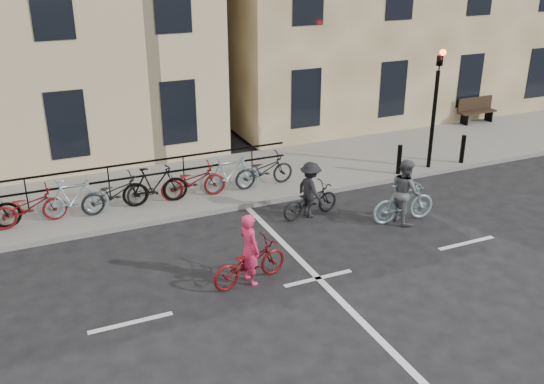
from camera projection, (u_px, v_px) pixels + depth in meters
name	position (u px, v px, depth m)	size (l,w,h in m)	color
ground	(318.00, 278.00, 12.93)	(120.00, 120.00, 0.00)	black
sidewalk	(84.00, 203.00, 16.45)	(46.00, 4.00, 0.15)	slate
traffic_light	(436.00, 94.00, 17.98)	(0.18, 0.30, 3.90)	black
bollard_east	(399.00, 159.00, 18.16)	(0.14, 0.14, 0.90)	black
bollard_west	(463.00, 149.00, 19.06)	(0.14, 0.14, 0.90)	black
bench	(476.00, 109.00, 23.33)	(1.60, 0.41, 0.97)	black
parked_bikes	(115.00, 192.00, 15.68)	(10.40, 1.23, 1.05)	black
cyclist_pink	(250.00, 259.00, 12.60)	(1.84, 0.95, 1.56)	maroon
cyclist_grey	(404.00, 197.00, 15.30)	(1.76, 0.86, 1.68)	#7B9AA1
cyclist_dark	(310.00, 195.00, 15.64)	(1.73, 1.03, 1.48)	black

